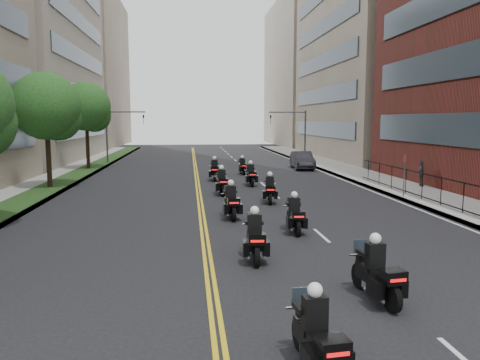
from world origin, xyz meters
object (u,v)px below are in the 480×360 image
object	(u,v)px
motorcycle_7	(251,176)
pedestrian_c	(421,173)
motorcycle_1	(377,275)
motorcycle_4	(231,203)
parked_sedan	(302,160)
motorcycle_6	(222,183)
motorcycle_9	(242,167)
motorcycle_5	(270,191)
motorcycle_8	(215,171)
motorcycle_0	(317,339)
motorcycle_3	(295,216)
motorcycle_2	(255,239)

from	to	relation	value
motorcycle_7	pedestrian_c	xyz separation A→B (m)	(11.24, -2.52, 0.31)
motorcycle_1	motorcycle_4	xyz separation A→B (m)	(-2.78, 10.47, 0.03)
parked_sedan	motorcycle_4	bearing A→B (deg)	-107.81
motorcycle_6	motorcycle_9	bearing A→B (deg)	75.32
parked_sedan	pedestrian_c	world-z (taller)	pedestrian_c
motorcycle_6	motorcycle_7	world-z (taller)	motorcycle_6
motorcycle_6	parked_sedan	bearing A→B (deg)	57.71
motorcycle_5	motorcycle_8	bearing A→B (deg)	111.82
motorcycle_8	pedestrian_c	bearing A→B (deg)	-19.75
motorcycle_1	motorcycle_6	xyz separation A→B (m)	(-2.73, 17.51, 0.03)
motorcycle_0	motorcycle_3	distance (m)	10.81
motorcycle_4	pedestrian_c	xyz separation A→B (m)	(13.59, 8.27, 0.29)
motorcycle_1	motorcycle_8	bearing A→B (deg)	89.67
motorcycle_8	parked_sedan	xyz separation A→B (m)	(8.65, 7.57, 0.08)
motorcycle_7	motorcycle_8	world-z (taller)	motorcycle_8
motorcycle_3	motorcycle_2	bearing A→B (deg)	-118.36
motorcycle_7	motorcycle_8	bearing A→B (deg)	127.73
motorcycle_1	motorcycle_3	world-z (taller)	motorcycle_1
motorcycle_5	motorcycle_7	bearing A→B (deg)	98.82
motorcycle_1	motorcycle_4	distance (m)	10.83
motorcycle_0	motorcycle_5	bearing A→B (deg)	76.91
motorcycle_8	parked_sedan	distance (m)	11.50
motorcycle_8	motorcycle_3	bearing A→B (deg)	-79.48
motorcycle_0	motorcycle_6	distance (m)	20.70
motorcycle_6	pedestrian_c	bearing A→B (deg)	3.72
motorcycle_4	motorcycle_7	distance (m)	11.04
motorcycle_7	motorcycle_2	bearing A→B (deg)	-97.22
motorcycle_4	motorcycle_5	size ratio (longest dim) A/B	1.05
motorcycle_4	parked_sedan	xyz separation A→B (m)	(8.62, 21.41, 0.10)
motorcycle_2	motorcycle_7	distance (m)	17.55
motorcycle_6	motorcycle_9	xyz separation A→B (m)	(2.50, 10.66, -0.09)
motorcycle_4	motorcycle_5	world-z (taller)	motorcycle_4
motorcycle_3	motorcycle_7	world-z (taller)	motorcycle_7
motorcycle_7	parked_sedan	bearing A→B (deg)	59.30
motorcycle_8	motorcycle_9	size ratio (longest dim) A/B	1.16
motorcycle_6	motorcycle_8	xyz separation A→B (m)	(-0.08, 6.81, 0.01)
motorcycle_7	motorcycle_3	bearing A→B (deg)	-90.17
motorcycle_4	motorcycle_9	world-z (taller)	motorcycle_4
motorcycle_2	motorcycle_4	distance (m)	6.64
motorcycle_4	motorcycle_3	bearing A→B (deg)	-54.98
motorcycle_0	motorcycle_3	bearing A→B (deg)	73.27
motorcycle_7	motorcycle_8	xyz separation A→B (m)	(-2.38, 3.06, 0.04)
motorcycle_1	motorcycle_6	size ratio (longest dim) A/B	0.96
motorcycle_3	motorcycle_5	distance (m)	6.95
motorcycle_3	motorcycle_6	xyz separation A→B (m)	(-2.30, 10.07, 0.06)
motorcycle_3	pedestrian_c	xyz separation A→B (m)	(11.25, 11.30, 0.34)
motorcycle_3	motorcycle_7	xyz separation A→B (m)	(0.01, 13.82, 0.03)
motorcycle_2	motorcycle_7	size ratio (longest dim) A/B	1.02
pedestrian_c	motorcycle_4	bearing A→B (deg)	150.15
motorcycle_5	motorcycle_7	distance (m)	6.87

